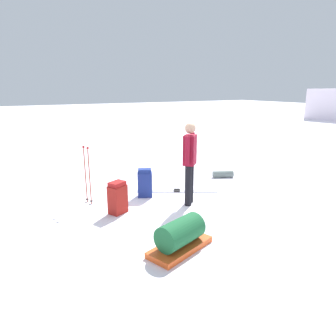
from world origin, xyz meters
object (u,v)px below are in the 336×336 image
at_px(ski_pair_near, 177,191).
at_px(backpack_bright, 118,198).
at_px(sleeping_mat_rolled, 223,174).
at_px(backpack_large_dark, 145,183).
at_px(skier_standing, 190,159).
at_px(gear_sled, 180,236).
at_px(ski_poles_planted_near, 87,172).

distance_m(ski_pair_near, backpack_bright, 1.74).
bearing_deg(sleeping_mat_rolled, ski_pair_near, -77.83).
distance_m(backpack_large_dark, sleeping_mat_rolled, 2.52).
height_order(skier_standing, sleeping_mat_rolled, skier_standing).
height_order(gear_sled, sleeping_mat_rolled, gear_sled).
distance_m(skier_standing, ski_poles_planted_near, 2.13).
bearing_deg(backpack_bright, ski_pair_near, 106.66).
distance_m(skier_standing, backpack_bright, 1.63).
distance_m(skier_standing, gear_sled, 2.04).
bearing_deg(sleeping_mat_rolled, ski_poles_planted_near, -89.28).
bearing_deg(backpack_bright, sleeping_mat_rolled, 104.41).
xyz_separation_m(backpack_bright, ski_poles_planted_near, (-0.81, -0.34, 0.37)).
height_order(backpack_large_dark, ski_poles_planted_near, ski_poles_planted_near).
height_order(ski_pair_near, sleeping_mat_rolled, sleeping_mat_rolled).
bearing_deg(backpack_large_dark, sleeping_mat_rolled, 96.76).
xyz_separation_m(backpack_large_dark, backpack_bright, (0.56, -0.85, -0.00)).
relative_size(skier_standing, sleeping_mat_rolled, 3.09).
relative_size(ski_poles_planted_near, gear_sled, 1.06).
bearing_deg(gear_sled, ski_poles_planted_near, -166.08).
relative_size(skier_standing, ski_poles_planted_near, 1.40).
distance_m(backpack_bright, ski_poles_planted_near, 0.95).
xyz_separation_m(ski_pair_near, backpack_bright, (0.49, -1.65, 0.30)).
xyz_separation_m(ski_poles_planted_near, sleeping_mat_rolled, (-0.05, 3.68, -0.59)).
relative_size(backpack_bright, ski_poles_planted_near, 0.52).
height_order(ski_pair_near, backpack_large_dark, backpack_large_dark).
xyz_separation_m(backpack_bright, gear_sled, (1.78, 0.30, -0.09)).
relative_size(skier_standing, backpack_bright, 2.68).
relative_size(ski_pair_near, backpack_bright, 2.69).
height_order(backpack_bright, ski_poles_planted_near, ski_poles_planted_near).
distance_m(skier_standing, ski_pair_near, 1.23).
bearing_deg(backpack_large_dark, gear_sled, -13.16).
distance_m(ski_pair_near, gear_sled, 2.65).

